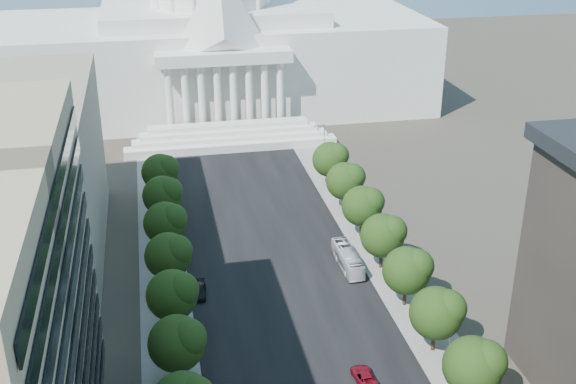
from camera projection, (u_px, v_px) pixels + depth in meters
road_asphalt at (272, 260)px, 126.92m from camera, size 30.00×260.00×0.01m
sidewalk_left at (163, 271)px, 123.52m from camera, size 8.00×260.00×0.02m
sidewalk_right at (375, 250)px, 130.31m from camera, size 8.00×260.00×0.02m
capitol at (212, 36)px, 203.81m from camera, size 120.00×56.00×73.00m
tree_l_e at (179, 342)px, 94.08m from camera, size 7.79×7.60×9.97m
tree_l_f at (174, 294)px, 104.83m from camera, size 7.79×7.60×9.97m
tree_l_g at (170, 255)px, 115.59m from camera, size 7.79×7.60×9.97m
tree_l_h at (167, 222)px, 126.34m from camera, size 7.79×7.60×9.97m
tree_l_i at (164, 194)px, 137.09m from camera, size 7.79×7.60×9.97m
tree_l_j at (162, 171)px, 147.84m from camera, size 7.79×7.60×9.97m
tree_r_d at (476, 365)px, 89.77m from camera, size 7.79×7.60×9.97m
tree_r_e at (439, 312)px, 100.52m from camera, size 7.79×7.60×9.97m
tree_r_f at (409, 269)px, 111.27m from camera, size 7.79×7.60×9.97m
tree_r_g at (385, 234)px, 122.02m from camera, size 7.79×7.60×9.97m
tree_r_h at (364, 205)px, 132.78m from camera, size 7.79×7.60×9.97m
tree_r_i at (347, 180)px, 143.53m from camera, size 7.79×7.60×9.97m
tree_r_j at (332, 159)px, 154.28m from camera, size 7.79×7.60×9.97m
streetlight_c at (449, 314)px, 101.23m from camera, size 2.61×0.44×9.00m
streetlight_d at (391, 234)px, 123.63m from camera, size 2.61×0.44×9.00m
streetlight_e at (351, 178)px, 146.03m from camera, size 2.61×0.44×9.00m
streetlight_f at (322, 137)px, 168.43m from camera, size 2.61×0.44×9.00m
car_red at (364, 377)px, 96.47m from camera, size 2.94×5.73×1.55m
car_dark_b at (199, 291)px, 116.20m from camera, size 2.73×5.59×1.57m
city_bus at (348, 259)px, 124.18m from camera, size 2.96×11.72×3.25m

